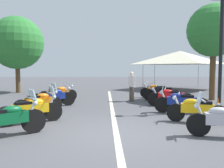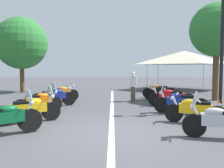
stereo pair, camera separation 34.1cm
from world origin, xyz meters
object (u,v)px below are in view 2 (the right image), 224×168
street_lamp_twin_globe (222,30)px  bystander_0 (133,84)px  motorcycle_left_row_0 (2,119)px  motorcycle_left_row_3 (54,97)px  motorcycle_right_row_2 (180,102)px  motorcycle_left_row_1 (30,109)px  motorcycle_left_row_4 (60,93)px  roadside_tree_1 (217,30)px  motorcycle_right_row_5 (159,91)px  traffic_cone_0 (219,106)px  motorcycle_right_row_1 (195,110)px  motorcycle_right_row_4 (164,93)px  event_tent (184,58)px  roadside_tree_0 (21,43)px  motorcycle_right_row_0 (221,121)px  motorcycle_left_row_2 (39,102)px  motorcycle_right_row_3 (171,97)px

street_lamp_twin_globe → bystander_0: (3.22, 3.26, -2.40)m
motorcycle_left_row_0 → motorcycle_left_row_3: bearing=50.0°
motorcycle_right_row_2 → street_lamp_twin_globe: bearing=-156.8°
motorcycle_left_row_1 → motorcycle_left_row_4: bearing=58.1°
motorcycle_left_row_4 → roadside_tree_1: bearing=-31.8°
motorcycle_right_row_5 → traffic_cone_0: (-4.59, -1.51, -0.15)m
traffic_cone_0 → bystander_0: size_ratio=0.38×
motorcycle_left_row_1 → motorcycle_right_row_5: size_ratio=0.94×
motorcycle_left_row_3 → motorcycle_right_row_1: size_ratio=1.03×
motorcycle_right_row_4 → motorcycle_left_row_4: bearing=21.3°
motorcycle_right_row_1 → event_tent: 12.40m
roadside_tree_0 → roadside_tree_1: size_ratio=1.02×
motorcycle_left_row_0 → motorcycle_right_row_1: size_ratio=0.95×
motorcycle_right_row_0 → street_lamp_twin_globe: (3.52, -1.57, 2.87)m
motorcycle_left_row_3 → roadside_tree_1: bearing=-14.2°
motorcycle_left_row_1 → event_tent: 14.72m
motorcycle_left_row_1 → motorcycle_left_row_4: 4.79m
motorcycle_left_row_3 → motorcycle_right_row_0: (-5.04, -5.55, -0.00)m
motorcycle_left_row_0 → motorcycle_right_row_0: bearing=-39.8°
motorcycle_left_row_2 → motorcycle_right_row_1: 5.92m
motorcycle_right_row_3 → bystander_0: bearing=-34.0°
motorcycle_left_row_0 → event_tent: size_ratio=0.31×
motorcycle_right_row_5 → street_lamp_twin_globe: size_ratio=0.41×
motorcycle_left_row_0 → motorcycle_left_row_1: bearing=45.5°
motorcycle_right_row_2 → traffic_cone_0: size_ratio=3.40×
motorcycle_right_row_3 → motorcycle_right_row_1: bearing=101.7°
motorcycle_right_row_2 → motorcycle_right_row_4: bearing=-75.4°
motorcycle_right_row_1 → traffic_cone_0: (1.79, -1.59, -0.15)m
motorcycle_right_row_2 → motorcycle_right_row_5: bearing=-75.5°
motorcycle_right_row_3 → motorcycle_right_row_5: (3.07, -0.03, -0.01)m
motorcycle_left_row_1 → traffic_cone_0: size_ratio=3.04×
motorcycle_right_row_1 → motorcycle_right_row_4: motorcycle_right_row_4 is taller
motorcycle_right_row_1 → roadside_tree_1: (5.46, -3.02, 3.42)m
motorcycle_left_row_4 → traffic_cone_0: motorcycle_left_row_4 is taller
roadside_tree_0 → roadside_tree_1: bearing=-108.9°
motorcycle_left_row_4 → event_tent: bearing=2.7°
motorcycle_left_row_3 → street_lamp_twin_globe: street_lamp_twin_globe is taller
motorcycle_right_row_1 → motorcycle_right_row_5: bearing=-72.2°
motorcycle_right_row_3 → motorcycle_left_row_4: bearing=-2.7°
motorcycle_left_row_3 → motorcycle_right_row_4: size_ratio=0.99×
bystander_0 → roadside_tree_0: bearing=-64.2°
motorcycle_left_row_2 → motorcycle_right_row_2: size_ratio=0.80×
motorcycle_left_row_0 → motorcycle_left_row_2: (3.31, 0.05, -0.02)m
motorcycle_left_row_2 → motorcycle_right_row_5: size_ratio=0.84×
motorcycle_left_row_4 → traffic_cone_0: size_ratio=2.97×
motorcycle_right_row_0 → motorcycle_right_row_1: size_ratio=1.04×
motorcycle_left_row_2 → street_lamp_twin_globe: size_ratio=0.34×
motorcycle_left_row_4 → motorcycle_right_row_1: 7.30m
motorcycle_left_row_4 → bystander_0: bearing=-32.8°
street_lamp_twin_globe → motorcycle_left_row_1: bearing=104.3°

